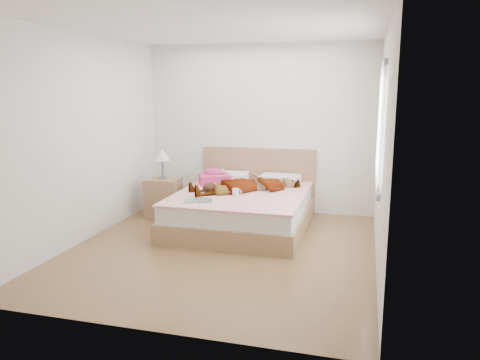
{
  "coord_description": "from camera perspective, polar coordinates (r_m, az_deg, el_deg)",
  "views": [
    {
      "loc": [
        1.63,
        -5.15,
        1.93
      ],
      "look_at": [
        0.0,
        0.85,
        0.7
      ],
      "focal_mm": 35.0,
      "sensor_mm": 36.0,
      "label": 1
    }
  ],
  "objects": [
    {
      "name": "magazine",
      "position": [
        5.97,
        -5.17,
        -2.54
      ],
      "size": [
        0.45,
        0.36,
        0.02
      ],
      "color": "white",
      "rests_on": "bed"
    },
    {
      "name": "hair",
      "position": [
        7.17,
        -2.51,
        0.09
      ],
      "size": [
        0.51,
        0.6,
        0.08
      ],
      "primitive_type": "ellipsoid",
      "rotation": [
        0.0,
        0.0,
        0.11
      ],
      "color": "black",
      "rests_on": "bed"
    },
    {
      "name": "woman",
      "position": [
        6.58,
        1.03,
        -0.26
      ],
      "size": [
        1.71,
        1.49,
        0.23
      ],
      "primitive_type": "imported",
      "rotation": [
        0.0,
        0.0,
        -0.94
      ],
      "color": "white",
      "rests_on": "bed"
    },
    {
      "name": "phone",
      "position": [
        7.08,
        -2.1,
        1.12
      ],
      "size": [
        0.09,
        0.1,
        0.05
      ],
      "primitive_type": "cube",
      "rotation": [
        0.44,
        0.0,
        0.63
      ],
      "color": "silver",
      "rests_on": "bed"
    },
    {
      "name": "plush_toy",
      "position": [
        6.44,
        -3.8,
        -0.92
      ],
      "size": [
        0.16,
        0.25,
        0.14
      ],
      "color": "black",
      "rests_on": "bed"
    },
    {
      "name": "towel",
      "position": [
        7.02,
        -3.15,
        0.29
      ],
      "size": [
        0.56,
        0.52,
        0.24
      ],
      "color": "#E43E6E",
      "rests_on": "bed"
    },
    {
      "name": "nightstand",
      "position": [
        7.19,
        -9.32,
        -1.72
      ],
      "size": [
        0.5,
        0.45,
        1.03
      ],
      "color": "brown",
      "rests_on": "ground"
    },
    {
      "name": "room_shell",
      "position": [
        5.47,
        16.77,
        6.22
      ],
      "size": [
        4.0,
        4.0,
        4.0
      ],
      "color": "white",
      "rests_on": "ground"
    },
    {
      "name": "coffee_mug",
      "position": [
        6.23,
        -0.51,
        -1.49
      ],
      "size": [
        0.13,
        0.1,
        0.1
      ],
      "color": "white",
      "rests_on": "bed"
    },
    {
      "name": "ground",
      "position": [
        5.74,
        -2.25,
        -8.48
      ],
      "size": [
        4.0,
        4.0,
        0.0
      ],
      "primitive_type": "plane",
      "color": "#4B2E17",
      "rests_on": "ground"
    },
    {
      "name": "bed",
      "position": [
        6.61,
        0.42,
        -3.31
      ],
      "size": [
        1.8,
        2.08,
        1.0
      ],
      "color": "olive",
      "rests_on": "ground"
    }
  ]
}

